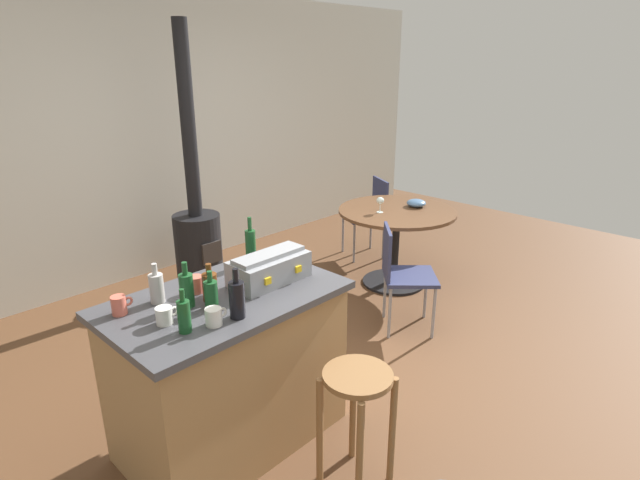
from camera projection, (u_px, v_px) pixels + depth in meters
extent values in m
plane|color=brown|center=(360.00, 363.00, 3.69)|extent=(8.80, 8.80, 0.00)
cube|color=beige|center=(152.00, 137.00, 4.97)|extent=(8.00, 0.10, 2.70)
cube|color=#A37A4C|center=(230.00, 373.00, 2.82)|extent=(1.17, 0.69, 0.87)
cube|color=#424247|center=(225.00, 299.00, 2.67)|extent=(1.23, 0.75, 0.04)
cylinder|color=olive|center=(353.00, 408.00, 2.73)|extent=(0.04, 0.04, 0.62)
cylinder|color=olive|center=(320.00, 432.00, 2.55)|extent=(0.04, 0.04, 0.62)
cylinder|color=olive|center=(360.00, 459.00, 2.38)|extent=(0.04, 0.04, 0.62)
cylinder|color=olive|center=(392.00, 431.00, 2.56)|extent=(0.04, 0.04, 0.62)
cylinder|color=olive|center=(358.00, 376.00, 2.45)|extent=(0.34, 0.34, 0.03)
cylinder|color=black|center=(393.00, 282.00, 4.99)|extent=(0.60, 0.60, 0.02)
cylinder|color=black|center=(395.00, 249.00, 4.88)|extent=(0.07, 0.07, 0.71)
cylinder|color=brown|center=(397.00, 211.00, 4.75)|extent=(1.09, 1.09, 0.03)
cube|color=navy|center=(363.00, 216.00, 5.55)|extent=(0.54, 0.54, 0.03)
cube|color=navy|center=(380.00, 197.00, 5.54)|extent=(0.19, 0.33, 0.40)
cylinder|color=gray|center=(383.00, 240.00, 5.52)|extent=(0.02, 0.02, 0.43)
cylinder|color=gray|center=(371.00, 230.00, 5.83)|extent=(0.02, 0.02, 0.43)
cylinder|color=gray|center=(343.00, 233.00, 5.73)|extent=(0.02, 0.02, 0.43)
cylinder|color=gray|center=(354.00, 243.00, 5.42)|extent=(0.02, 0.02, 0.43)
cube|color=navy|center=(410.00, 277.00, 4.03)|extent=(0.57, 0.57, 0.03)
cube|color=navy|center=(387.00, 253.00, 3.96)|extent=(0.28, 0.26, 0.40)
cylinder|color=gray|center=(385.00, 294.00, 4.27)|extent=(0.02, 0.02, 0.43)
cylinder|color=gray|center=(390.00, 313.00, 3.95)|extent=(0.02, 0.02, 0.43)
cylinder|color=gray|center=(434.00, 313.00, 3.94)|extent=(0.02, 0.02, 0.43)
cylinder|color=gray|center=(426.00, 294.00, 4.26)|extent=(0.02, 0.02, 0.43)
cylinder|color=black|center=(202.00, 280.00, 4.98)|extent=(0.37, 0.37, 0.06)
cylinder|color=black|center=(199.00, 247.00, 4.87)|extent=(0.44, 0.44, 0.63)
cube|color=#2D2826|center=(212.00, 253.00, 4.72)|extent=(0.20, 0.02, 0.20)
cylinder|color=black|center=(188.00, 122.00, 4.47)|extent=(0.13, 0.13, 1.70)
cube|color=gray|center=(269.00, 269.00, 2.81)|extent=(0.44, 0.22, 0.15)
cube|color=gray|center=(269.00, 255.00, 2.78)|extent=(0.42, 0.13, 0.02)
cube|color=yellow|center=(268.00, 281.00, 2.66)|extent=(0.04, 0.01, 0.04)
cube|color=yellow|center=(298.00, 269.00, 2.81)|extent=(0.04, 0.01, 0.04)
cylinder|color=#194C23|center=(211.00, 295.00, 2.51)|extent=(0.07, 0.07, 0.14)
cylinder|color=#194C23|center=(210.00, 277.00, 2.47)|extent=(0.03, 0.03, 0.06)
cylinder|color=#B7B2AD|center=(157.00, 288.00, 2.57)|extent=(0.07, 0.07, 0.15)
cylinder|color=#B7B2AD|center=(154.00, 269.00, 2.53)|extent=(0.03, 0.03, 0.06)
cylinder|color=#194C23|center=(187.00, 290.00, 2.53)|extent=(0.07, 0.07, 0.17)
cylinder|color=#194C23|center=(185.00, 269.00, 2.49)|extent=(0.03, 0.03, 0.07)
cylinder|color=#194C23|center=(184.00, 317.00, 2.29)|extent=(0.06, 0.06, 0.15)
cylinder|color=#194C23|center=(182.00, 295.00, 2.25)|extent=(0.02, 0.02, 0.06)
cylinder|color=#194C23|center=(251.00, 247.00, 3.04)|extent=(0.06, 0.06, 0.21)
cylinder|color=#194C23|center=(250.00, 224.00, 2.99)|extent=(0.02, 0.02, 0.08)
cylinder|color=black|center=(237.00, 300.00, 2.41)|extent=(0.08, 0.08, 0.18)
cylinder|color=black|center=(236.00, 276.00, 2.37)|extent=(0.03, 0.03, 0.07)
cylinder|color=#603314|center=(210.00, 287.00, 2.59)|extent=(0.08, 0.08, 0.14)
cylinder|color=#603314|center=(208.00, 269.00, 2.56)|extent=(0.03, 0.03, 0.06)
cylinder|color=#DB6651|center=(119.00, 305.00, 2.46)|extent=(0.07, 0.07, 0.09)
torus|color=#DB6651|center=(128.00, 301.00, 2.49)|extent=(0.05, 0.01, 0.05)
cylinder|color=#DB6651|center=(196.00, 284.00, 2.69)|extent=(0.08, 0.08, 0.09)
torus|color=#DB6651|center=(204.00, 281.00, 2.72)|extent=(0.05, 0.01, 0.05)
cylinder|color=white|center=(164.00, 316.00, 2.37)|extent=(0.08, 0.08, 0.08)
torus|color=white|center=(174.00, 311.00, 2.40)|extent=(0.05, 0.01, 0.05)
cylinder|color=white|center=(214.00, 317.00, 2.36)|extent=(0.08, 0.08, 0.08)
torus|color=white|center=(223.00, 312.00, 2.39)|extent=(0.05, 0.01, 0.05)
cylinder|color=silver|center=(380.00, 212.00, 4.66)|extent=(0.06, 0.06, 0.00)
cylinder|color=silver|center=(380.00, 208.00, 4.65)|extent=(0.01, 0.01, 0.08)
ellipsoid|color=silver|center=(380.00, 201.00, 4.63)|extent=(0.07, 0.07, 0.06)
ellipsoid|color=#4C7099|center=(416.00, 203.00, 4.83)|extent=(0.18, 0.18, 0.07)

